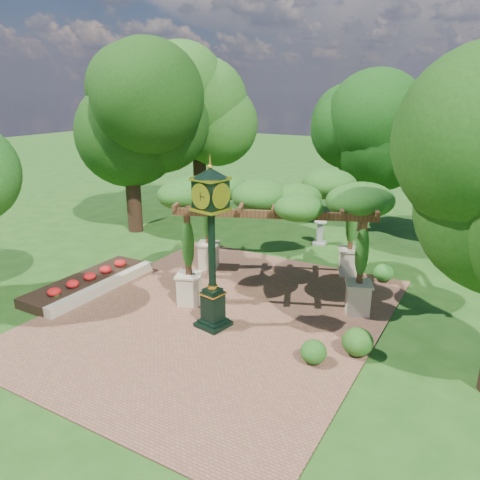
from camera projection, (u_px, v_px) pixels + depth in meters
The scene contains 13 objects.
ground at pixel (200, 328), 14.58m from camera, with size 120.00×120.00×0.00m, color #1E4714.
brick_plaza at pixel (217, 315), 15.40m from camera, with size 10.00×12.00×0.04m, color brown.
border_wall at pixel (104, 287), 17.11m from camera, with size 0.35×5.00×0.40m, color #C6B793.
flower_bed at pixel (87, 283), 17.55m from camera, with size 1.50×5.00×0.36m, color red.
pedestal_clock at pixel (211, 235), 13.74m from camera, with size 1.17×1.17×5.07m.
pergola at pixel (277, 200), 16.46m from camera, with size 7.64×6.28×4.14m.
sundial at pixel (320, 234), 22.36m from camera, with size 0.70×0.70×1.12m.
shrub_front at pixel (313, 352), 12.60m from camera, with size 0.72×0.72×0.65m, color #205017.
shrub_mid at pixel (358, 342), 12.97m from camera, with size 0.87×0.87×0.79m, color #235016.
shrub_back at pixel (383, 273), 17.98m from camera, with size 0.76×0.76×0.68m, color #25641C.
tree_west_near at pixel (127, 109), 22.72m from camera, with size 5.42×5.42×9.00m.
tree_west_far at pixel (198, 104), 25.91m from camera, with size 4.72×4.72×9.23m.
tree_north at pixel (368, 129), 23.16m from camera, with size 4.69×4.69×7.58m.
Camera 1 is at (7.56, -10.67, 7.13)m, focal length 35.00 mm.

